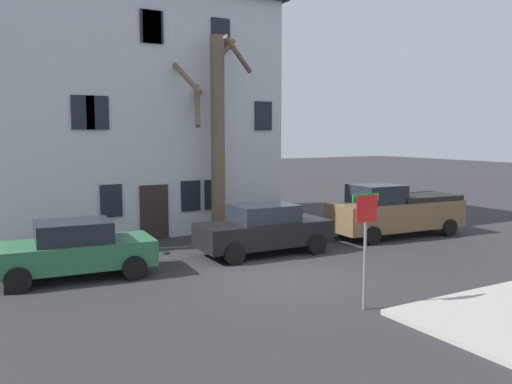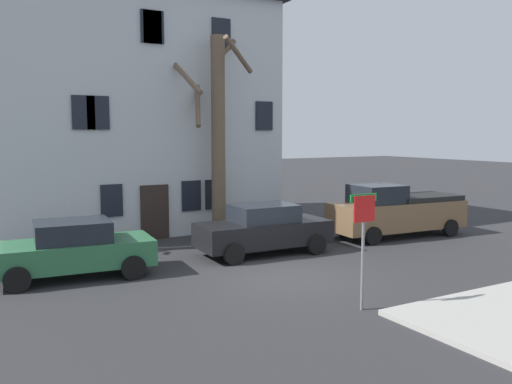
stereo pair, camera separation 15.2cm
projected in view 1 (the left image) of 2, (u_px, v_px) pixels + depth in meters
The scene contains 8 objects.
ground_plane at pixel (283, 275), 15.36m from camera, with size 120.00×120.00×0.00m, color #2D2D30.
building_main at pixel (126, 92), 23.35m from camera, with size 11.76×8.09×11.57m.
tree_bare_mid at pixel (216, 129), 20.66m from camera, with size 2.87×2.86×7.85m.
car_green_sedan at pixel (74, 249), 15.02m from camera, with size 4.51×2.38×1.62m.
car_black_sedan at pixel (264, 229), 18.00m from camera, with size 4.57×2.15×1.69m.
pickup_truck_brown at pixel (395, 211), 21.11m from camera, with size 5.70×2.43×2.09m.
street_sign_pole at pixel (366, 229), 12.16m from camera, with size 0.76×0.07×2.70m.
bicycle_leaning at pixel (71, 244), 17.90m from camera, with size 1.69×0.56×1.03m.
Camera 1 is at (-8.18, -12.60, 4.07)m, focal length 37.47 mm.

